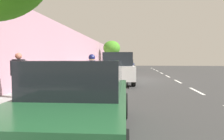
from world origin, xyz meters
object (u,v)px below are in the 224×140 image
Objects in this scene: street_tree_near_cyclist at (112,48)px; fire_hydrant at (113,68)px; bicycle_at_curb at (94,90)px; parked_sedan_dark_blue_nearest at (128,64)px; cyclist_with_backpack at (91,71)px; parked_sedan_green_mid at (81,100)px; parked_pickup_white_second at (118,69)px; pedestrian_on_phone at (19,73)px.

street_tree_near_cyclist is 4.89× the size of fire_hydrant.
street_tree_near_cyclist reaches higher than bicycle_at_curb.
parked_sedan_dark_blue_nearest reaches higher than fire_hydrant.
cyclist_with_backpack is at bearing 92.61° from fire_hydrant.
fire_hydrant is at bearing 78.76° from parked_sedan_dark_blue_nearest.
parked_sedan_dark_blue_nearest is 1.00× the size of parked_sedan_green_mid.
parked_pickup_white_second is 3.31× the size of pedestrian_on_phone.
parked_pickup_white_second is at bearing -95.23° from bicycle_at_curb.
parked_sedan_green_mid is 3.88m from bicycle_at_curb.
parked_sedan_green_mid is at bearing 94.96° from street_tree_near_cyclist.
bicycle_at_curb is at bearing 93.38° from fire_hydrant.
bicycle_at_curb is 0.98× the size of cyclist_with_backpack.
bicycle_at_curb is at bearing -163.57° from pedestrian_on_phone.
street_tree_near_cyclist is at bearing -82.83° from fire_hydrant.
pedestrian_on_phone reaches higher than parked_sedan_dark_blue_nearest.
parked_sedan_dark_blue_nearest is 5.31× the size of fire_hydrant.
street_tree_near_cyclist is (1.53, -21.56, 2.06)m from cyclist_with_backpack.
parked_pickup_white_second is 3.14× the size of bicycle_at_curb.
parked_sedan_green_mid reaches higher than fire_hydrant.
parked_sedan_green_mid is at bearing 97.26° from bicycle_at_curb.
parked_pickup_white_second is at bearing 97.68° from street_tree_near_cyclist.
parked_sedan_green_mid is (0.16, 26.72, 0.00)m from parked_sedan_dark_blue_nearest.
bicycle_at_curb is 15.18m from fire_hydrant.
fire_hydrant is (1.38, -18.98, -0.19)m from parked_sedan_green_mid.
fire_hydrant reaches higher than bicycle_at_curb.
pedestrian_on_phone is at bearing 82.15° from parked_sedan_dark_blue_nearest.
parked_pickup_white_second is 9.17m from parked_sedan_green_mid.
parked_sedan_dark_blue_nearest is 1.08× the size of street_tree_near_cyclist.
parked_sedan_dark_blue_nearest is 26.72m from parked_sedan_green_mid.
parked_sedan_green_mid is 19.03m from fire_hydrant.
cyclist_with_backpack is 21.72m from street_tree_near_cyclist.
fire_hydrant is (-1.72, -15.92, -0.50)m from pedestrian_on_phone.
fire_hydrant is (0.89, -15.15, 0.20)m from bicycle_at_curb.
street_tree_near_cyclist is (2.25, -16.67, 2.24)m from parked_pickup_white_second.
pedestrian_on_phone is (3.26, 23.67, 0.31)m from parked_sedan_dark_blue_nearest.
parked_pickup_white_second reaches higher than cyclist_with_backpack.
pedestrian_on_phone is at bearing 16.43° from bicycle_at_curb.
cyclist_with_backpack is at bearing -152.94° from pedestrian_on_phone.
parked_pickup_white_second is (0.16, 17.55, 0.15)m from parked_sedan_dark_blue_nearest.
parked_sedan_green_mid is 4.37m from pedestrian_on_phone.
street_tree_near_cyclist is at bearing 20.12° from parked_sedan_dark_blue_nearest.
street_tree_near_cyclist reaches higher than pedestrian_on_phone.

